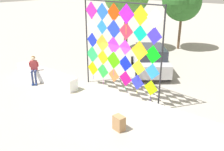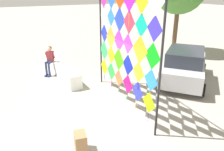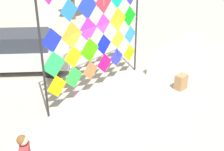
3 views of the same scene
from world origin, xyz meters
The scene contains 6 objects.
ground centered at (0.00, 0.00, 0.00)m, with size 120.00×120.00×0.00m, color #9E998E.
plaza_ledge_left centered at (-4.40, -0.48, 0.34)m, with size 4.64×0.58×0.69m, color white.
kite_display_rack centered at (-0.13, 0.73, 2.63)m, with size 4.75×0.53×4.55m.
seated_vendor centered at (-4.70, -0.97, 0.91)m, with size 0.72×0.72×1.54m.
parked_car centered at (-0.51, 4.56, 0.84)m, with size 4.09×4.47×1.65m.
cardboard_box_large centered at (1.80, -1.82, 0.29)m, with size 0.44×0.32×0.59m, color #9E754C.
Camera 2 is at (6.59, -3.50, 4.28)m, focal length 35.02 mm.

